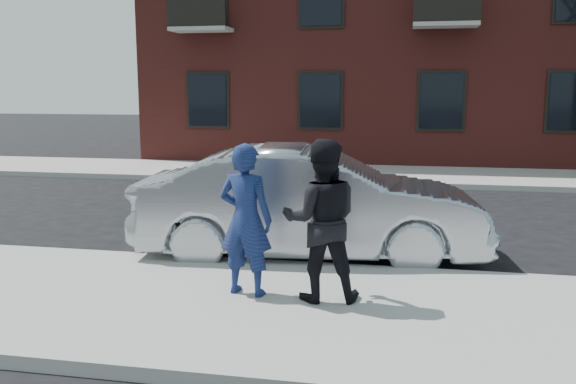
# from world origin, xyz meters

# --- Properties ---
(ground) EXTENTS (100.00, 100.00, 0.00)m
(ground) POSITION_xyz_m (0.00, 0.00, 0.00)
(ground) COLOR black
(ground) RESTS_ON ground
(near_sidewalk) EXTENTS (50.00, 3.50, 0.15)m
(near_sidewalk) POSITION_xyz_m (0.00, -0.25, 0.07)
(near_sidewalk) COLOR gray
(near_sidewalk) RESTS_ON ground
(near_curb) EXTENTS (50.00, 0.10, 0.15)m
(near_curb) POSITION_xyz_m (0.00, 1.55, 0.07)
(near_curb) COLOR #999691
(near_curb) RESTS_ON ground
(far_sidewalk) EXTENTS (50.00, 3.50, 0.15)m
(far_sidewalk) POSITION_xyz_m (0.00, 11.25, 0.07)
(far_sidewalk) COLOR gray
(far_sidewalk) RESTS_ON ground
(far_curb) EXTENTS (50.00, 0.10, 0.15)m
(far_curb) POSITION_xyz_m (0.00, 9.45, 0.07)
(far_curb) COLOR #999691
(far_curb) RESTS_ON ground
(silver_sedan) EXTENTS (5.40, 2.39, 1.72)m
(silver_sedan) POSITION_xyz_m (-2.34, 2.30, 0.86)
(silver_sedan) COLOR #999BA3
(silver_sedan) RESTS_ON ground
(man_hoodie) EXTENTS (0.74, 0.57, 1.83)m
(man_hoodie) POSITION_xyz_m (-2.78, 0.10, 1.06)
(man_hoodie) COLOR navy
(man_hoodie) RESTS_ON near_sidewalk
(man_peacoat) EXTENTS (1.04, 0.88, 1.89)m
(man_peacoat) POSITION_xyz_m (-1.87, 0.09, 1.10)
(man_peacoat) COLOR black
(man_peacoat) RESTS_ON near_sidewalk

